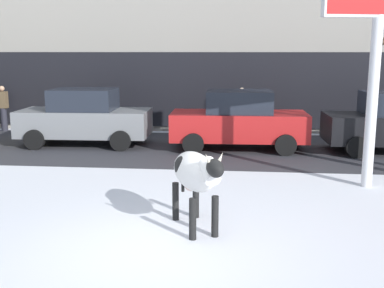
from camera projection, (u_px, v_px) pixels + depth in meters
name	position (u px, v px, depth m)	size (l,w,h in m)	color
ground_plane	(156.00, 254.00, 7.27)	(120.00, 120.00, 0.00)	white
road_strip	(200.00, 148.00, 15.10)	(60.00, 5.60, 0.01)	#333338
cow_holstein	(195.00, 173.00, 8.09)	(1.16, 1.90, 1.54)	silver
car_grey_sedan	(85.00, 118.00, 15.53)	(4.25, 2.08, 1.84)	slate
car_red_sedan	(239.00, 121.00, 14.87)	(4.25, 2.08, 1.84)	red
pedestrian_near_billboard	(3.00, 108.00, 18.35)	(0.36, 0.24, 1.73)	#282833
pedestrian_by_cars	(241.00, 111.00, 17.46)	(0.36, 0.24, 1.73)	#282833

